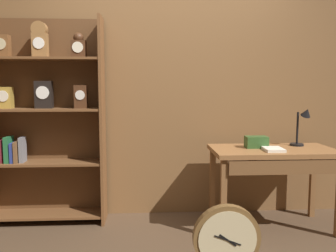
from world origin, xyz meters
TOP-DOWN VIEW (x-y plane):
  - back_wood_panel at (0.00, 1.31)m, footprint 4.80×0.05m
  - bookshelf at (-1.20, 1.13)m, footprint 1.13×0.31m
  - workbench at (0.94, 0.82)m, footprint 1.11×0.60m
  - desk_lamp at (1.26, 0.96)m, footprint 0.18×0.18m
  - toolbox_small at (0.80, 0.90)m, footprint 0.20×0.13m
  - open_repair_manual at (0.90, 0.73)m, footprint 0.17×0.23m
  - round_clock_large at (0.33, 0.02)m, footprint 0.47×0.11m

SIDE VIEW (x-z plane):
  - round_clock_large at x=0.33m, z-range 0.00..0.51m
  - workbench at x=0.94m, z-range 0.27..1.02m
  - open_repair_manual at x=0.90m, z-range 0.74..0.77m
  - toolbox_small at x=0.80m, z-range 0.74..0.85m
  - desk_lamp at x=1.26m, z-range 0.76..1.14m
  - bookshelf at x=-1.20m, z-range 0.02..1.97m
  - back_wood_panel at x=0.00m, z-range 0.00..2.60m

